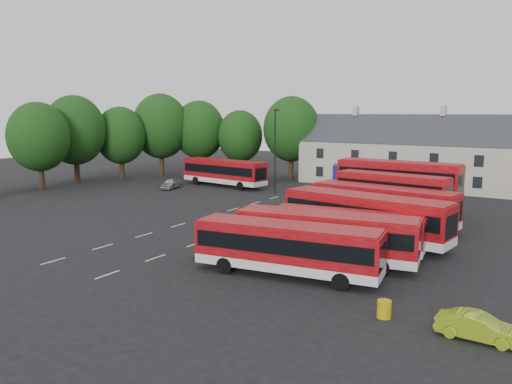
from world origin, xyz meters
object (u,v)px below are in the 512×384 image
at_px(bus_row_a, 287,245).
at_px(grit_bin, 384,309).
at_px(box_truck, 372,177).
at_px(silver_car, 171,184).
at_px(lamppost, 275,149).
at_px(bus_dd_south, 391,194).
at_px(lime_car, 478,327).

relative_size(bus_row_a, grit_bin, 13.60).
relative_size(bus_row_a, box_truck, 1.25).
height_order(silver_car, lamppost, lamppost).
relative_size(bus_dd_south, lamppost, 1.04).
bearing_deg(silver_car, box_truck, 5.03).
relative_size(box_truck, grit_bin, 10.92).
bearing_deg(grit_bin, lime_car, -1.91).
bearing_deg(bus_row_a, bus_dd_south, 80.75).
xyz_separation_m(lime_car, grit_bin, (-4.03, 0.13, -0.15)).
bearing_deg(lime_car, bus_row_a, 75.42).
bearing_deg(lamppost, grit_bin, -51.66).
bearing_deg(silver_car, bus_dd_south, -21.60).
xyz_separation_m(lime_car, lamppost, (-25.78, 27.64, 4.58)).
xyz_separation_m(box_truck, grit_bin, (12.01, -32.64, -1.68)).
relative_size(box_truck, silver_car, 2.40).
height_order(bus_dd_south, lime_car, bus_dd_south).
xyz_separation_m(bus_row_a, bus_dd_south, (0.33, 18.37, 0.45)).
relative_size(silver_car, lime_car, 1.09).
height_order(bus_row_a, grit_bin, bus_row_a).
xyz_separation_m(bus_row_a, silver_car, (-27.93, 21.31, -1.21)).
bearing_deg(bus_dd_south, grit_bin, -66.75).
xyz_separation_m(silver_car, lamppost, (12.81, 3.39, 4.51)).
height_order(bus_row_a, silver_car, bus_row_a).
height_order(bus_row_a, box_truck, box_truck).
relative_size(grit_bin, lamppost, 0.08).
bearing_deg(box_truck, lamppost, -171.38).
height_order(box_truck, silver_car, box_truck).
distance_m(bus_dd_south, grit_bin, 22.17).
height_order(bus_row_a, bus_dd_south, bus_dd_south).
distance_m(silver_car, lime_car, 45.58).
xyz_separation_m(bus_row_a, grit_bin, (6.64, -2.80, -1.43)).
height_order(box_truck, lamppost, lamppost).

